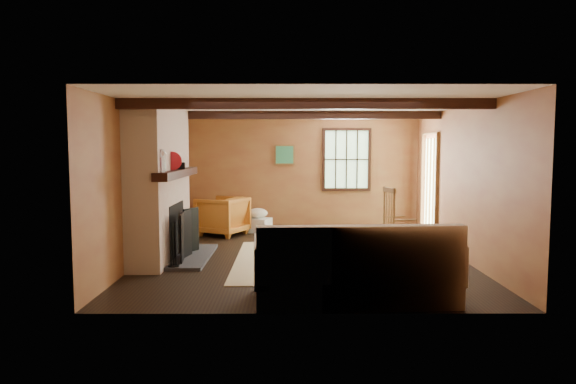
{
  "coord_description": "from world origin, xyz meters",
  "views": [
    {
      "loc": [
        -0.25,
        -8.05,
        1.76
      ],
      "look_at": [
        -0.23,
        0.4,
        1.02
      ],
      "focal_mm": 32.0,
      "sensor_mm": 36.0,
      "label": 1
    }
  ],
  "objects_px": {
    "rocking_chair": "(397,226)",
    "sofa": "(355,272)",
    "fireplace": "(162,189)",
    "laundry_basket": "(258,225)",
    "armchair": "(222,216)"
  },
  "relations": [
    {
      "from": "laundry_basket",
      "to": "armchair",
      "type": "relative_size",
      "value": 0.58
    },
    {
      "from": "rocking_chair",
      "to": "fireplace",
      "type": "bearing_deg",
      "value": 82.08
    },
    {
      "from": "rocking_chair",
      "to": "laundry_basket",
      "type": "distance_m",
      "value": 3.24
    },
    {
      "from": "rocking_chair",
      "to": "laundry_basket",
      "type": "bearing_deg",
      "value": 35.97
    },
    {
      "from": "rocking_chair",
      "to": "sofa",
      "type": "xyz_separation_m",
      "value": [
        -1.03,
        -2.6,
        -0.14
      ]
    },
    {
      "from": "fireplace",
      "to": "laundry_basket",
      "type": "height_order",
      "value": "fireplace"
    },
    {
      "from": "sofa",
      "to": "armchair",
      "type": "height_order",
      "value": "sofa"
    },
    {
      "from": "rocking_chair",
      "to": "sofa",
      "type": "height_order",
      "value": "rocking_chair"
    },
    {
      "from": "laundry_basket",
      "to": "armchair",
      "type": "bearing_deg",
      "value": -154.49
    },
    {
      "from": "fireplace",
      "to": "laundry_basket",
      "type": "distance_m",
      "value": 2.96
    },
    {
      "from": "rocking_chair",
      "to": "armchair",
      "type": "relative_size",
      "value": 1.3
    },
    {
      "from": "fireplace",
      "to": "rocking_chair",
      "type": "distance_m",
      "value": 3.86
    },
    {
      "from": "fireplace",
      "to": "rocking_chair",
      "type": "height_order",
      "value": "fireplace"
    },
    {
      "from": "fireplace",
      "to": "laundry_basket",
      "type": "xyz_separation_m",
      "value": [
        1.37,
        2.45,
        -0.95
      ]
    },
    {
      "from": "fireplace",
      "to": "armchair",
      "type": "bearing_deg",
      "value": 72.11
    }
  ]
}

